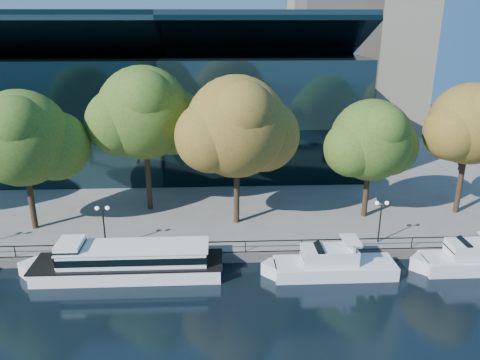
{
  "coord_description": "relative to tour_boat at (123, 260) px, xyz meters",
  "views": [
    {
      "loc": [
        2.77,
        -33.77,
        20.64
      ],
      "look_at": [
        4.75,
        8.0,
        6.03
      ],
      "focal_mm": 35.0,
      "sensor_mm": 36.0,
      "label": 1
    }
  ],
  "objects": [
    {
      "name": "cruiser_near",
      "position": [
        17.27,
        -0.76,
        -0.37
      ],
      "size": [
        11.29,
        2.91,
        3.27
      ],
      "color": "white",
      "rests_on": "ground"
    },
    {
      "name": "tree_1",
      "position": [
        -9.86,
        7.68,
        8.5
      ],
      "size": [
        11.18,
        9.17,
        13.55
      ],
      "color": "black",
      "rests_on": "promenade"
    },
    {
      "name": "tree_2",
      "position": [
        0.82,
        12.03,
        9.89
      ],
      "size": [
        11.85,
        9.72,
        15.22
      ],
      "color": "black",
      "rests_on": "promenade"
    },
    {
      "name": "tour_boat",
      "position": [
        0.0,
        0.0,
        0.0
      ],
      "size": [
        17.17,
        3.83,
        3.26
      ],
      "color": "white",
      "rests_on": "ground"
    },
    {
      "name": "tree_4",
      "position": [
        23.35,
        9.07,
        7.58
      ],
      "size": [
        10.1,
        8.28,
        12.18
      ],
      "color": "black",
      "rests_on": "promenade"
    },
    {
      "name": "convention_building",
      "position": [
        1.35,
        30.44,
        7.12
      ],
      "size": [
        50.0,
        24.57,
        21.43
      ],
      "color": "black",
      "rests_on": "ground"
    },
    {
      "name": "lamp_2",
      "position": [
        22.7,
        3.15,
        2.6
      ],
      "size": [
        1.26,
        0.36,
        4.03
      ],
      "color": "black",
      "rests_on": "promenade"
    },
    {
      "name": "tree_5",
      "position": [
        33.44,
        9.64,
        8.96
      ],
      "size": [
        10.22,
        8.38,
        13.62
      ],
      "color": "black",
      "rests_on": "promenade"
    },
    {
      "name": "tree_3",
      "position": [
        10.03,
        8.13,
        9.26
      ],
      "size": [
        12.12,
        9.94,
        14.7
      ],
      "color": "black",
      "rests_on": "promenade"
    },
    {
      "name": "railing",
      "position": [
        5.35,
        1.9,
        0.55
      ],
      "size": [
        88.2,
        0.08,
        0.99
      ],
      "color": "black",
      "rests_on": "promenade"
    },
    {
      "name": "ground",
      "position": [
        5.35,
        -1.35,
        -1.39
      ],
      "size": [
        160.0,
        160.0,
        0.0
      ],
      "primitive_type": "plane",
      "color": "black",
      "rests_on": "ground"
    },
    {
      "name": "promenade",
      "position": [
        5.35,
        35.03,
        -0.89
      ],
      "size": [
        90.0,
        67.08,
        1.0
      ],
      "color": "slate",
      "rests_on": "ground"
    },
    {
      "name": "cruiser_far",
      "position": [
        29.6,
        -0.5,
        -0.33
      ],
      "size": [
        10.22,
        2.83,
        3.34
      ],
      "color": "white",
      "rests_on": "ground"
    },
    {
      "name": "lamp_1",
      "position": [
        -2.15,
        3.15,
        2.6
      ],
      "size": [
        1.26,
        0.36,
        4.03
      ],
      "color": "black",
      "rests_on": "promenade"
    }
  ]
}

